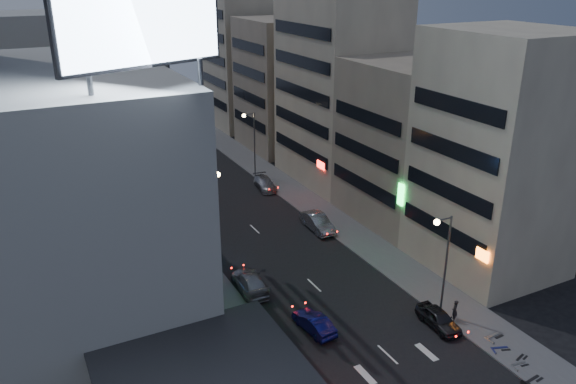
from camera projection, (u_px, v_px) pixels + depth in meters
sidewalk_left at (165, 229)px, 55.80m from camera, size 4.00×120.00×0.12m
sidewalk_right at (306, 201)px, 62.58m from camera, size 4.00×120.00×0.12m
white_building at (70, 194)px, 40.41m from camera, size 14.00×24.00×18.00m
shophouse_near at (497, 155)px, 45.74m from camera, size 10.00×11.00×20.00m
shophouse_mid at (411, 142)px, 56.20m from camera, size 11.00×12.00×16.00m
shophouse_far at (339, 90)px, 65.63m from camera, size 10.00×14.00×22.00m
far_left_a at (53, 108)px, 61.36m from camera, size 11.00×10.00×20.00m
far_left_b at (41, 107)px, 72.82m from camera, size 12.00×10.00×15.00m
far_right_a at (285, 85)px, 78.99m from camera, size 11.00×12.00×18.00m
far_right_b at (248, 51)px, 89.67m from camera, size 12.00×12.00×24.00m
billboard at (142, 20)px, 29.14m from camera, size 9.52×3.75×6.20m
street_lamp_right_near at (443, 252)px, 39.88m from camera, size 1.60×0.44×8.02m
street_lamp_left at (209, 204)px, 48.11m from camera, size 1.60×0.44×8.02m
street_lamp_right_far at (251, 135)px, 68.00m from camera, size 1.60×0.44×8.02m
parked_car_right_near at (438, 318)px, 40.43m from camera, size 1.80×4.04×1.35m
parked_car_right_mid at (318, 222)px, 55.51m from camera, size 1.84×4.88×1.59m
parked_car_left at (181, 210)px, 58.45m from camera, size 2.99×5.62×1.50m
parked_car_right_far at (265, 183)px, 65.97m from camera, size 2.47×4.85×1.35m
road_car_blue at (314, 323)px, 39.98m from camera, size 1.74×4.05×1.30m
road_car_silver at (250, 282)px, 45.04m from camera, size 2.51×5.27×1.48m
person at (455, 311)px, 40.87m from camera, size 0.72×0.70×1.67m
scooter_black_a at (538, 367)px, 35.48m from camera, size 0.81×1.87×1.11m
scooter_silver_a at (526, 354)px, 36.72m from camera, size 0.81×1.77×1.04m
scooter_blue at (508, 339)px, 38.17m from camera, size 1.18×1.91×1.11m
scooter_black_b at (523, 347)px, 37.45m from camera, size 1.01×1.74×1.01m
scooter_silver_b at (499, 325)px, 39.62m from camera, size 0.78×2.05×1.24m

